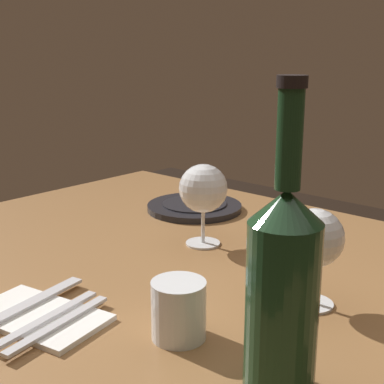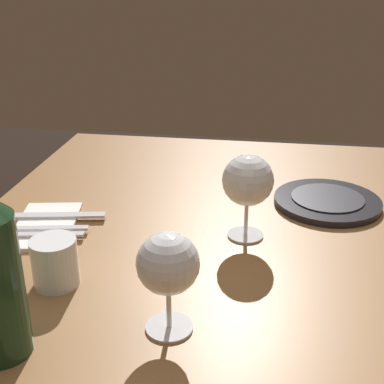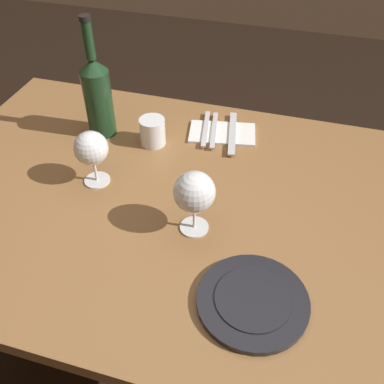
# 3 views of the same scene
# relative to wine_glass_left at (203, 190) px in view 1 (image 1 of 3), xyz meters

# --- Properties ---
(dining_table) EXTENTS (1.30, 0.90, 0.74)m
(dining_table) POSITION_rel_wine_glass_left_xyz_m (-0.09, 0.08, -0.20)
(dining_table) COLOR olive
(dining_table) RESTS_ON ground
(wine_glass_left) EXTENTS (0.09, 0.09, 0.16)m
(wine_glass_left) POSITION_rel_wine_glass_left_xyz_m (0.00, 0.00, 0.00)
(wine_glass_left) COLOR white
(wine_glass_left) RESTS_ON dining_table
(wine_glass_right) EXTENTS (0.08, 0.08, 0.15)m
(wine_glass_right) POSITION_rel_wine_glass_left_xyz_m (-0.28, 0.09, -0.01)
(wine_glass_right) COLOR white
(wine_glass_right) RESTS_ON dining_table
(wine_bottle) EXTENTS (0.08, 0.08, 0.34)m
(wine_bottle) POSITION_rel_wine_glass_left_xyz_m (-0.36, 0.29, 0.02)
(wine_bottle) COLOR #19381E
(wine_bottle) RESTS_ON dining_table
(water_tumbler) EXTENTS (0.07, 0.07, 0.08)m
(water_tumbler) POSITION_rel_wine_glass_left_xyz_m (-0.20, 0.28, -0.07)
(water_tumbler) COLOR white
(water_tumbler) RESTS_ON dining_table
(dinner_plate) EXTENTS (0.22, 0.22, 0.02)m
(dinner_plate) POSITION_rel_wine_glass_left_xyz_m (0.16, -0.16, -0.10)
(dinner_plate) COLOR black
(dinner_plate) RESTS_ON dining_table
(folded_napkin) EXTENTS (0.21, 0.14, 0.01)m
(folded_napkin) POSITION_rel_wine_glass_left_xyz_m (-0.02, 0.38, -0.10)
(folded_napkin) COLOR white
(folded_napkin) RESTS_ON dining_table
(fork_inner) EXTENTS (0.05, 0.18, 0.00)m
(fork_inner) POSITION_rel_wine_glass_left_xyz_m (-0.05, 0.38, -0.10)
(fork_inner) COLOR silver
(fork_inner) RESTS_ON folded_napkin
(fork_outer) EXTENTS (0.05, 0.18, 0.00)m
(fork_outer) POSITION_rel_wine_glass_left_xyz_m (-0.07, 0.38, -0.10)
(fork_outer) COLOR silver
(fork_outer) RESTS_ON folded_napkin
(table_knife) EXTENTS (0.06, 0.21, 0.00)m
(table_knife) POSITION_rel_wine_glass_left_xyz_m (0.01, 0.38, -0.10)
(table_knife) COLOR silver
(table_knife) RESTS_ON folded_napkin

